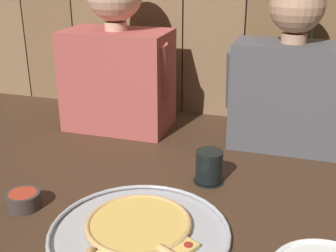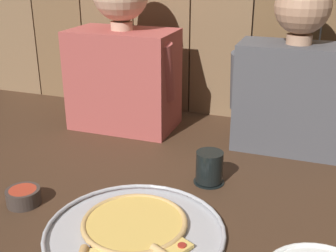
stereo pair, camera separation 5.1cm
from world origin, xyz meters
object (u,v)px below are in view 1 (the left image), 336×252
at_px(drinking_glass, 209,167).
at_px(diner_right, 290,73).
at_px(diner_left, 117,55).
at_px(dipping_bowl, 23,199).
at_px(pizza_tray, 139,230).

bearing_deg(drinking_glass, diner_right, 59.71).
xyz_separation_m(drinking_glass, diner_left, (-0.42, 0.33, 0.23)).
bearing_deg(dipping_bowl, pizza_tray, -3.17).
height_order(pizza_tray, drinking_glass, drinking_glass).
distance_m(drinking_glass, dipping_bowl, 0.52).
bearing_deg(drinking_glass, diner_left, 141.85).
relative_size(drinking_glass, diner_right, 0.17).
bearing_deg(diner_right, diner_left, 179.90).
xyz_separation_m(dipping_bowl, diner_right, (0.63, 0.61, 0.24)).
height_order(dipping_bowl, diner_left, diner_left).
height_order(dipping_bowl, diner_right, diner_right).
relative_size(drinking_glass, dipping_bowl, 1.07).
relative_size(pizza_tray, diner_left, 0.72).
bearing_deg(diner_right, pizza_tray, -115.44).
bearing_deg(dipping_bowl, drinking_glass, 32.80).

